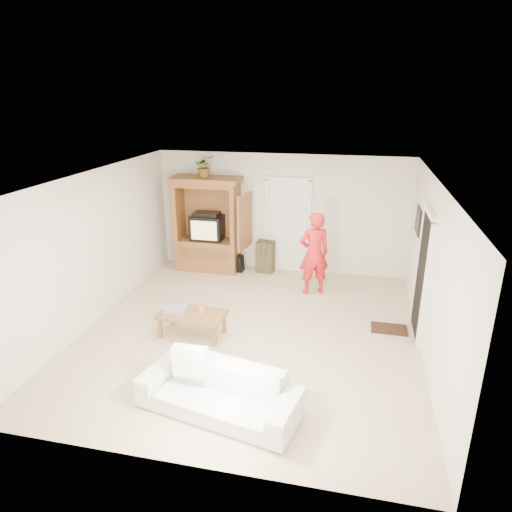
% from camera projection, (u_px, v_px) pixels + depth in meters
% --- Properties ---
extents(floor, '(6.00, 6.00, 0.00)m').
position_uv_depth(floor, '(250.00, 332.00, 7.71)').
color(floor, tan).
rests_on(floor, ground).
extents(ceiling, '(6.00, 6.00, 0.00)m').
position_uv_depth(ceiling, '(249.00, 179.00, 6.83)').
color(ceiling, white).
rests_on(ceiling, floor).
extents(wall_back, '(5.50, 0.00, 5.50)m').
position_uv_depth(wall_back, '(281.00, 214.00, 10.02)').
color(wall_back, silver).
rests_on(wall_back, floor).
extents(wall_front, '(5.50, 0.00, 5.50)m').
position_uv_depth(wall_front, '(180.00, 362.00, 4.52)').
color(wall_front, silver).
rests_on(wall_front, floor).
extents(wall_left, '(0.00, 6.00, 6.00)m').
position_uv_depth(wall_left, '(94.00, 248.00, 7.83)').
color(wall_left, silver).
rests_on(wall_left, floor).
extents(wall_right, '(0.00, 6.00, 6.00)m').
position_uv_depth(wall_right, '(431.00, 274.00, 6.71)').
color(wall_right, silver).
rests_on(wall_right, floor).
extents(armoire, '(1.82, 1.14, 2.10)m').
position_uv_depth(armoire, '(209.00, 230.00, 10.17)').
color(armoire, '#96572E').
rests_on(armoire, floor).
extents(door_back, '(0.85, 0.05, 2.04)m').
position_uv_depth(door_back, '(287.00, 227.00, 10.06)').
color(door_back, white).
rests_on(door_back, floor).
extents(doorway_right, '(0.05, 0.90, 2.04)m').
position_uv_depth(doorway_right, '(422.00, 276.00, 7.36)').
color(doorway_right, black).
rests_on(doorway_right, floor).
extents(framed_picture, '(0.03, 0.60, 0.48)m').
position_uv_depth(framed_picture, '(418.00, 221.00, 8.35)').
color(framed_picture, black).
rests_on(framed_picture, wall_right).
extents(doormat, '(0.60, 0.40, 0.02)m').
position_uv_depth(doormat, '(389.00, 329.00, 7.79)').
color(doormat, '#382316').
rests_on(doormat, floor).
extents(plant, '(0.53, 0.51, 0.47)m').
position_uv_depth(plant, '(205.00, 166.00, 9.66)').
color(plant, '#4C7238').
rests_on(plant, armoire).
extents(man, '(0.72, 0.60, 1.67)m').
position_uv_depth(man, '(314.00, 253.00, 8.95)').
color(man, red).
rests_on(man, floor).
extents(sofa, '(2.16, 1.20, 0.59)m').
position_uv_depth(sofa, '(219.00, 391.00, 5.70)').
color(sofa, silver).
rests_on(sofa, floor).
extents(coffee_table, '(1.12, 0.65, 0.41)m').
position_uv_depth(coffee_table, '(192.00, 316.00, 7.50)').
color(coffee_table, brown).
rests_on(coffee_table, floor).
extents(towel, '(0.40, 0.30, 0.08)m').
position_uv_depth(towel, '(176.00, 309.00, 7.52)').
color(towel, '#D0454C').
rests_on(towel, coffee_table).
extents(candle, '(0.08, 0.08, 0.10)m').
position_uv_depth(candle, '(201.00, 310.00, 7.48)').
color(candle, tan).
rests_on(candle, coffee_table).
extents(backpack_black, '(0.33, 0.23, 0.38)m').
position_uv_depth(backpack_black, '(236.00, 263.00, 10.24)').
color(backpack_black, black).
rests_on(backpack_black, floor).
extents(backpack_olive, '(0.41, 0.32, 0.72)m').
position_uv_depth(backpack_olive, '(265.00, 257.00, 10.17)').
color(backpack_olive, '#47442B').
rests_on(backpack_olive, floor).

